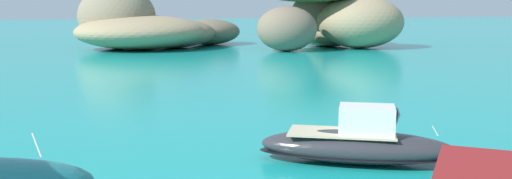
# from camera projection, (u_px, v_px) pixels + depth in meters

# --- Properties ---
(islet_large) EXTENTS (22.93, 17.34, 7.19)m
(islet_large) POSITION_uv_depth(u_px,v_px,m) (149.00, 28.00, 63.74)
(islet_large) COLOR #84755B
(islet_large) RESTS_ON ground
(islet_small) EXTENTS (18.63, 16.35, 6.99)m
(islet_small) POSITION_uv_depth(u_px,v_px,m) (332.00, 19.00, 64.90)
(islet_small) COLOR #9E8966
(islet_small) RESTS_ON ground
(motorboat_charcoal) EXTENTS (6.37, 4.25, 1.82)m
(motorboat_charcoal) POSITION_uv_depth(u_px,v_px,m) (357.00, 144.00, 17.38)
(motorboat_charcoal) COLOR #2D2D33
(motorboat_charcoal) RESTS_ON ground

